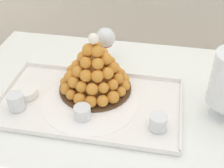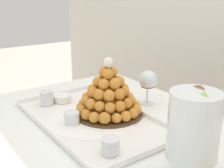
% 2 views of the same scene
% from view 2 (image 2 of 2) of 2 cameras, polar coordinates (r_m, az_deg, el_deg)
% --- Properties ---
extents(buffet_table, '(1.45, 0.87, 0.76)m').
position_cam_2_polar(buffet_table, '(1.07, 4.22, -15.07)').
color(buffet_table, brown).
rests_on(buffet_table, ground_plane).
extents(serving_tray, '(0.65, 0.38, 0.02)m').
position_cam_2_polar(serving_tray, '(1.14, -4.05, -6.90)').
color(serving_tray, white).
rests_on(serving_tray, buffet_table).
extents(croquembouche, '(0.27, 0.27, 0.23)m').
position_cam_2_polar(croquembouche, '(1.15, -0.73, -1.93)').
color(croquembouche, '#4C331E').
rests_on(croquembouche, serving_tray).
extents(dessert_cup_left, '(0.06, 0.06, 0.06)m').
position_cam_2_polar(dessert_cup_left, '(1.30, -12.66, -2.74)').
color(dessert_cup_left, silver).
rests_on(dessert_cup_left, serving_tray).
extents(dessert_cup_mid_left, '(0.06, 0.06, 0.05)m').
position_cam_2_polar(dessert_cup_mid_left, '(1.10, -7.86, -6.69)').
color(dessert_cup_mid_left, silver).
rests_on(dessert_cup_mid_left, serving_tray).
extents(dessert_cup_centre, '(0.06, 0.06, 0.05)m').
position_cam_2_polar(dessert_cup_centre, '(0.90, -0.29, -12.07)').
color(dessert_cup_centre, silver).
rests_on(dessert_cup_centre, serving_tray).
extents(creme_brulee_ramekin, '(0.08, 0.08, 0.03)m').
position_cam_2_polar(creme_brulee_ramekin, '(1.33, -9.65, -2.67)').
color(creme_brulee_ramekin, white).
rests_on(creme_brulee_ramekin, serving_tray).
extents(macaron_goblet, '(0.13, 0.13, 0.26)m').
position_cam_2_polar(macaron_goblet, '(0.78, 15.70, -8.08)').
color(macaron_goblet, white).
rests_on(macaron_goblet, buffet_table).
extents(wine_glass, '(0.08, 0.08, 0.15)m').
position_cam_2_polar(wine_glass, '(1.27, 7.02, 0.61)').
color(wine_glass, silver).
rests_on(wine_glass, buffet_table).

